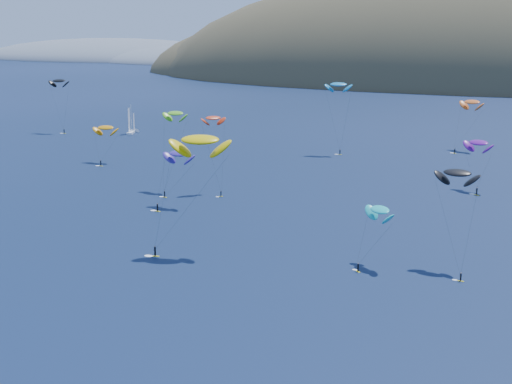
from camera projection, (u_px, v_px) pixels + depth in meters
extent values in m
ellipsoid|color=#3D3526|center=(488.00, 95.00, 592.48)|extent=(600.00, 300.00, 210.00)
ellipsoid|color=#3D3526|center=(316.00, 80.00, 677.32)|extent=(340.00, 240.00, 120.00)
ellipsoid|color=slate|center=(112.00, 61.00, 955.05)|extent=(400.00, 240.00, 60.00)
ellipsoid|color=slate|center=(191.00, 64.00, 867.13)|extent=(240.00, 180.00, 44.00)
cube|color=white|center=(131.00, 133.00, 303.75)|extent=(5.21, 8.78, 1.02)
cylinder|color=white|center=(131.00, 118.00, 302.88)|extent=(0.16, 0.16, 11.96)
cube|color=yellow|center=(101.00, 166.00, 234.67)|extent=(1.53, 0.55, 0.08)
cylinder|color=black|center=(101.00, 163.00, 234.45)|extent=(0.35, 0.35, 1.60)
sphere|color=#8C6047|center=(101.00, 160.00, 234.24)|extent=(0.27, 0.27, 0.27)
ellipsoid|color=orange|center=(106.00, 128.00, 239.71)|extent=(9.35, 4.88, 5.06)
cube|color=yellow|center=(155.00, 256.00, 143.98)|extent=(1.72, 0.95, 0.09)
cylinder|color=black|center=(155.00, 251.00, 143.74)|extent=(0.39, 0.39, 1.77)
sphere|color=#8C6047|center=(155.00, 246.00, 143.50)|extent=(0.30, 0.30, 0.30)
ellipsoid|color=#DFC106|center=(200.00, 140.00, 143.19)|extent=(13.02, 8.82, 6.65)
cube|color=yellow|center=(165.00, 197.00, 192.65)|extent=(1.42, 0.59, 0.08)
cylinder|color=black|center=(165.00, 194.00, 192.45)|extent=(0.32, 0.32, 1.47)
sphere|color=#8C6047|center=(165.00, 191.00, 192.25)|extent=(0.25, 0.25, 0.25)
ellipsoid|color=#5BBD20|center=(175.00, 113.00, 198.82)|extent=(8.33, 4.74, 4.41)
cube|color=yellow|center=(340.00, 155.00, 255.12)|extent=(1.54, 0.72, 0.08)
cylinder|color=black|center=(340.00, 152.00, 254.90)|extent=(0.35, 0.35, 1.59)
sphere|color=#8C6047|center=(340.00, 149.00, 254.69)|extent=(0.27, 0.27, 0.27)
ellipsoid|color=#1075B0|center=(338.00, 84.00, 253.42)|extent=(9.85, 6.01, 5.13)
cube|color=yellow|center=(358.00, 272.00, 135.12)|extent=(1.17, 1.13, 0.07)
cylinder|color=black|center=(358.00, 268.00, 134.94)|extent=(0.30, 0.30, 1.35)
sphere|color=#8C6047|center=(358.00, 264.00, 134.76)|extent=(0.23, 0.23, 0.23)
ellipsoid|color=#15B7B9|center=(380.00, 210.00, 137.21)|extent=(8.41, 8.18, 4.47)
cube|color=yellow|center=(476.00, 195.00, 195.10)|extent=(1.63, 1.23, 0.09)
cylinder|color=black|center=(477.00, 191.00, 194.87)|extent=(0.38, 0.38, 1.73)
sphere|color=#8C6047|center=(477.00, 188.00, 194.64)|extent=(0.29, 0.29, 0.29)
ellipsoid|color=#600E8A|center=(479.00, 143.00, 199.23)|extent=(10.12, 8.42, 5.15)
cube|color=yellow|center=(460.00, 281.00, 130.16)|extent=(1.27, 0.50, 0.07)
cylinder|color=black|center=(461.00, 277.00, 129.98)|extent=(0.29, 0.29, 1.32)
sphere|color=#8C6047|center=(461.00, 273.00, 129.80)|extent=(0.22, 0.22, 0.22)
ellipsoid|color=black|center=(457.00, 173.00, 135.53)|extent=(8.58, 4.75, 4.57)
cube|color=yellow|center=(221.00, 196.00, 193.49)|extent=(1.12, 1.13, 0.07)
cylinder|color=black|center=(221.00, 194.00, 193.31)|extent=(0.29, 0.29, 1.32)
sphere|color=#8C6047|center=(221.00, 191.00, 193.13)|extent=(0.22, 0.22, 0.22)
ellipsoid|color=red|center=(213.00, 118.00, 195.90)|extent=(6.95, 6.96, 3.75)
cube|color=yellow|center=(158.00, 211.00, 178.31)|extent=(1.59, 0.63, 0.09)
cylinder|color=black|center=(157.00, 207.00, 178.09)|extent=(0.36, 0.36, 1.66)
sphere|color=#8C6047|center=(157.00, 204.00, 177.87)|extent=(0.28, 0.28, 0.28)
ellipsoid|color=#372492|center=(179.00, 153.00, 181.70)|extent=(9.46, 5.22, 5.04)
cube|color=yellow|center=(455.00, 153.00, 257.13)|extent=(1.46, 1.18, 0.08)
cylinder|color=black|center=(455.00, 151.00, 256.92)|extent=(0.34, 0.34, 1.57)
sphere|color=#8C6047|center=(455.00, 148.00, 256.71)|extent=(0.26, 0.26, 0.26)
ellipsoid|color=#D55B1E|center=(472.00, 102.00, 261.71)|extent=(11.11, 9.68, 5.70)
cube|color=yellow|center=(64.00, 133.00, 303.69)|extent=(1.59, 0.65, 0.09)
cylinder|color=black|center=(64.00, 131.00, 303.47)|extent=(0.36, 0.36, 1.65)
sphere|color=#8C6047|center=(64.00, 129.00, 303.24)|extent=(0.28, 0.28, 0.28)
ellipsoid|color=black|center=(59.00, 81.00, 303.87)|extent=(9.58, 5.42, 5.08)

